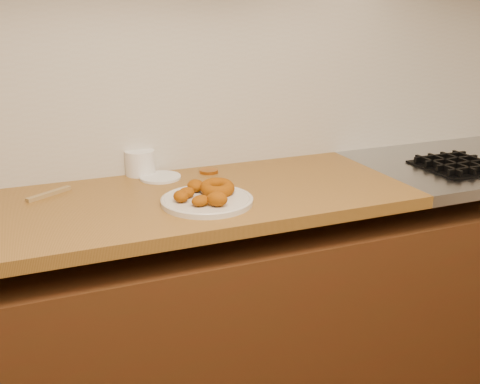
% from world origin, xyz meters
% --- Properties ---
extents(wall_back, '(4.00, 0.02, 2.70)m').
position_xyz_m(wall_back, '(0.00, 2.00, 1.35)').
color(wall_back, '#B8A98E').
rests_on(wall_back, ground).
extents(base_cabinet, '(3.60, 0.60, 0.77)m').
position_xyz_m(base_cabinet, '(0.00, 1.69, 0.39)').
color(base_cabinet, '#482210').
rests_on(base_cabinet, floor).
extents(butcher_block, '(2.30, 0.62, 0.04)m').
position_xyz_m(butcher_block, '(-0.65, 1.69, 0.88)').
color(butcher_block, brown).
rests_on(butcher_block, base_cabinet).
extents(backsplash, '(3.60, 0.02, 0.60)m').
position_xyz_m(backsplash, '(0.00, 1.99, 1.20)').
color(backsplash, beige).
rests_on(backsplash, wall_back).
extents(donut_plate, '(0.28, 0.28, 0.02)m').
position_xyz_m(donut_plate, '(-0.18, 1.59, 0.91)').
color(donut_plate, beige).
rests_on(donut_plate, butcher_block).
extents(ring_donut, '(0.11, 0.12, 0.05)m').
position_xyz_m(ring_donut, '(-0.14, 1.62, 0.93)').
color(ring_donut, '#984700').
rests_on(ring_donut, donut_plate).
extents(fried_dough_chunks, '(0.16, 0.23, 0.04)m').
position_xyz_m(fried_dough_chunks, '(-0.21, 1.58, 0.93)').
color(fried_dough_chunks, '#984700').
rests_on(fried_dough_chunks, donut_plate).
extents(plastic_tub, '(0.11, 0.11, 0.09)m').
position_xyz_m(plastic_tub, '(-0.30, 1.97, 0.94)').
color(plastic_tub, white).
rests_on(plastic_tub, butcher_block).
extents(tub_lid, '(0.18, 0.18, 0.01)m').
position_xyz_m(tub_lid, '(-0.25, 1.89, 0.90)').
color(tub_lid, silver).
rests_on(tub_lid, butcher_block).
extents(brass_jar_lid, '(0.09, 0.09, 0.01)m').
position_xyz_m(brass_jar_lid, '(-0.07, 1.89, 0.91)').
color(brass_jar_lid, '#B36C22').
rests_on(brass_jar_lid, butcher_block).
extents(wooden_utensil, '(0.14, 0.10, 0.01)m').
position_xyz_m(wooden_utensil, '(-0.62, 1.84, 0.91)').
color(wooden_utensil, olive).
rests_on(wooden_utensil, butcher_block).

